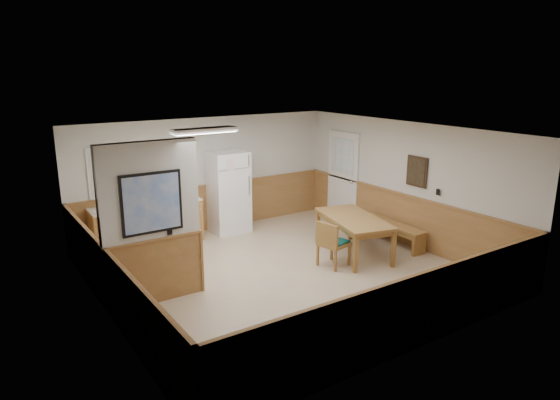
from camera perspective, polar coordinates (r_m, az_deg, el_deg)
ground at (r=8.92m, az=0.33°, el=-8.34°), size 6.00×6.00×0.00m
ceiling at (r=8.27m, az=0.36°, el=7.80°), size 6.00×6.00×0.02m
back_wall at (r=11.06m, az=-8.38°, el=2.87°), size 6.00×0.02×2.50m
right_wall at (r=10.44m, az=14.15°, el=1.86°), size 0.02×6.00×2.50m
left_wall at (r=7.34m, az=-19.52°, el=-3.99°), size 0.02×6.00×2.50m
wainscot_back at (r=11.22m, az=-8.19°, el=-0.90°), size 6.00×0.04×1.00m
wainscot_right at (r=10.61m, az=13.83°, el=-2.11°), size 0.04×6.00×1.00m
wainscot_left at (r=7.61m, az=-18.88°, el=-9.32°), size 0.04×6.00×1.00m
partition_wall at (r=7.72m, az=-14.50°, el=-2.82°), size 1.50×0.20×2.50m
kitchen_counter at (r=10.52m, az=-13.42°, el=-2.45°), size 2.20×0.61×1.00m
exterior_door at (r=11.78m, az=7.17°, el=2.66°), size 0.07×1.02×2.15m
kitchen_window at (r=10.28m, az=-19.02°, el=3.01°), size 0.80×0.04×1.00m
wall_painting at (r=10.16m, az=15.37°, el=3.16°), size 0.04×0.50×0.60m
fluorescent_fixture at (r=9.01m, az=-8.60°, el=7.87°), size 1.20×0.30×0.09m
refrigerator at (r=10.95m, az=-5.91°, el=0.91°), size 0.81×0.73×1.78m
dining_table at (r=9.67m, az=8.42°, el=-2.50°), size 1.29×1.93×0.75m
dining_bench at (r=10.48m, az=12.70°, el=-3.15°), size 0.40×1.60×0.45m
dining_chair at (r=9.06m, az=5.82°, el=-4.69°), size 0.73×0.57×0.85m
fire_extinguisher at (r=10.60m, az=-10.74°, el=1.46°), size 0.14×0.14×0.48m
soap_bottle at (r=10.11m, az=-19.63°, el=-0.30°), size 0.10×0.10×0.25m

